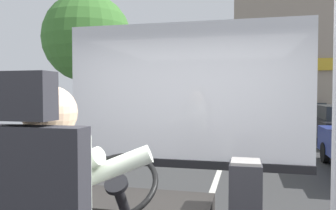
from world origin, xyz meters
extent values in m
cube|color=#383838|center=(0.00, 8.80, -0.03)|extent=(18.00, 44.00, 0.05)
cube|color=silver|center=(0.00, 8.80, 0.00)|extent=(0.12, 39.60, 0.00)
cube|color=#28282D|center=(-0.19, -0.62, 1.87)|extent=(0.22, 0.10, 0.18)
cylinder|color=silver|center=(-0.19, -0.46, 1.40)|extent=(0.34, 0.34, 0.60)
cube|color=black|center=(-0.19, -0.29, 1.47)|extent=(0.06, 0.01, 0.37)
sphere|color=beige|center=(-0.19, -0.46, 1.80)|extent=(0.23, 0.23, 0.23)
cylinder|color=silver|center=(-0.08, -0.22, 1.50)|extent=(0.53, 0.20, 0.28)
cylinder|color=silver|center=(-0.29, -0.22, 1.50)|extent=(0.53, 0.20, 0.28)
cylinder|color=black|center=(-0.19, 0.37, 1.14)|extent=(0.07, 0.29, 0.38)
torus|color=black|center=(-0.19, 0.25, 1.30)|extent=(0.54, 0.46, 0.34)
cylinder|color=black|center=(-0.19, 0.25, 1.30)|extent=(0.15, 0.14, 0.11)
cube|color=#9E9993|center=(0.61, 0.73, 1.39)|extent=(0.20, 0.22, 0.02)
cube|color=silver|center=(0.00, 1.62, 1.90)|extent=(2.50, 0.01, 1.40)
cube|color=black|center=(0.00, 1.62, 1.16)|extent=(2.50, 0.08, 0.08)
cylinder|color=#4C3828|center=(-4.24, 7.86, 1.35)|extent=(0.31, 0.31, 2.70)
sphere|color=#3B722D|center=(-4.24, 7.86, 3.59)|extent=(2.75, 2.75, 2.75)
cube|color=gray|center=(5.28, 18.18, 4.22)|extent=(10.62, 4.24, 8.44)
cylinder|color=black|center=(2.69, 7.87, 0.27)|extent=(0.14, 0.55, 0.55)
cylinder|color=black|center=(3.12, 13.08, 0.27)|extent=(0.14, 0.53, 0.53)
cylinder|color=black|center=(3.12, 10.40, 0.27)|extent=(0.14, 0.53, 0.53)
cube|color=#195633|center=(3.68, 17.09, 0.58)|extent=(1.88, 3.99, 0.63)
cube|color=#282D33|center=(3.68, 16.85, 1.14)|extent=(1.54, 2.19, 0.48)
cylinder|color=black|center=(4.57, 18.33, 0.26)|extent=(0.14, 0.52, 0.52)
cylinder|color=black|center=(2.78, 18.33, 0.26)|extent=(0.14, 0.52, 0.52)
cylinder|color=black|center=(4.57, 15.85, 0.26)|extent=(0.14, 0.52, 0.52)
cylinder|color=black|center=(2.78, 15.85, 0.26)|extent=(0.14, 0.52, 0.52)
camera|label=1|loc=(0.61, -1.69, 1.88)|focal=35.37mm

